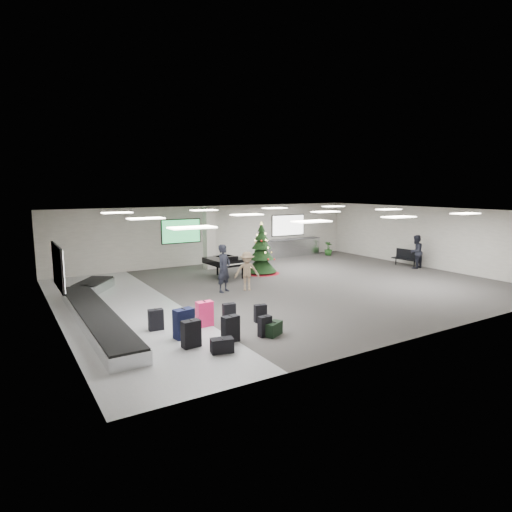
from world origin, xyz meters
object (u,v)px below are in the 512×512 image
traveler_bench (416,252)px  traveler_b (247,271)px  potted_plant_left (256,254)px  traveler_a (224,268)px  service_counter (291,248)px  christmas_tree (261,256)px  grand_piano (225,261)px  baggage_carousel (95,310)px  potted_plant_right (328,248)px  pink_suitcase (205,314)px  bench (406,257)px

traveler_bench → traveler_b: bearing=-12.9°
traveler_b → potted_plant_left: size_ratio=1.97×
traveler_a → potted_plant_left: (5.03, 5.74, -0.56)m
service_counter → potted_plant_left: service_counter is taller
christmas_tree → grand_piano: bearing=-179.3°
baggage_carousel → potted_plant_right: (15.08, 5.82, 0.23)m
grand_piano → traveler_b: 2.69m
potted_plant_left → baggage_carousel: bearing=-147.5°
traveler_b → christmas_tree: bearing=75.8°
traveler_b → traveler_bench: size_ratio=0.91×
traveler_bench → potted_plant_right: (-1.00, 5.71, -0.44)m
christmas_tree → potted_plant_right: christmas_tree is taller
grand_piano → traveler_a: (-1.31, -2.45, 0.20)m
pink_suitcase → traveler_bench: size_ratio=0.45×
service_counter → traveler_a: traveler_a is taller
traveler_a → traveler_b: traveler_a is taller
bench → traveler_b: (-10.11, -0.28, 0.29)m
christmas_tree → pink_suitcase: bearing=-134.0°
traveler_a → traveler_b: size_ratio=1.21×
bench → traveler_b: bearing=176.9°
pink_suitcase → christmas_tree: size_ratio=0.31×
baggage_carousel → traveler_a: 5.25m
christmas_tree → traveler_a: size_ratio=1.33×
bench → service_counter: bearing=114.9°
bench → potted_plant_left: bench is taller
service_counter → potted_plant_left: (-2.67, -0.26, -0.14)m
service_counter → traveler_a: (-7.70, -6.00, 0.42)m
bench → potted_plant_right: size_ratio=1.66×
baggage_carousel → bench: size_ratio=6.67×
service_counter → traveler_b: size_ratio=2.53×
service_counter → pink_suitcase: (-10.21, -9.59, -0.16)m
traveler_b → grand_piano: bearing=109.5°
traveler_a → potted_plant_left: 7.65m
service_counter → potted_plant_left: 2.69m
potted_plant_right → potted_plant_left: bearing=172.4°
baggage_carousel → grand_piano: size_ratio=4.91×
potted_plant_left → service_counter: bearing=5.5°
grand_piano → traveler_b: size_ratio=1.24×
service_counter → pink_suitcase: size_ratio=5.10×
baggage_carousel → potted_plant_right: 16.16m
pink_suitcase → grand_piano: size_ratio=0.40×
baggage_carousel → grand_piano: grand_piano is taller
pink_suitcase → potted_plant_left: (7.54, 9.33, 0.02)m
pink_suitcase → traveler_b: 4.85m
potted_plant_right → bench: bearing=-77.3°
pink_suitcase → grand_piano: (3.83, 6.04, 0.39)m
baggage_carousel → grand_piano: (6.46, 3.18, 0.56)m
potted_plant_left → potted_plant_right: 4.95m
christmas_tree → traveler_bench: christmas_tree is taller
pink_suitcase → bench: bearing=14.3°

